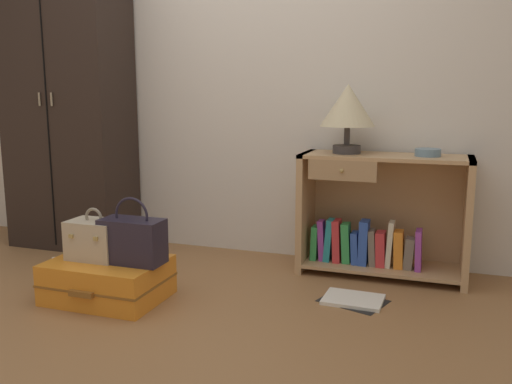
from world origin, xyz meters
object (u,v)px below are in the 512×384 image
table_lamp (348,108)px  open_book_on_floor (353,300)px  wardrobe (68,99)px  handbag (133,240)px  bottle (56,273)px  bowl (428,152)px  suitcase_large (108,279)px  bookshelf (378,219)px  train_case (95,239)px

table_lamp → open_book_on_floor: (0.15, -0.51, -1.02)m
wardrobe → handbag: bearing=-40.0°
bottle → bowl: bearing=23.0°
wardrobe → suitcase_large: wardrobe is taller
wardrobe → suitcase_large: (0.88, -0.88, -0.96)m
bookshelf → open_book_on_floor: 0.62m
train_case → table_lamp: bearing=37.1°
handbag → open_book_on_floor: 1.23m
bottle → open_book_on_floor: bottle is taller
bowl → open_book_on_floor: size_ratio=0.38×
suitcase_large → bottle: bearing=170.6°
table_lamp → train_case: table_lamp is taller
train_case → bowl: bearing=28.4°
bookshelf → wardrobe: bearing=-178.9°
table_lamp → handbag: size_ratio=1.17×
bookshelf → handbag: (-1.18, -0.91, -0.00)m
train_case → handbag: bearing=0.7°
table_lamp → bottle: table_lamp is taller
suitcase_large → handbag: (0.16, 0.01, 0.23)m
bowl → handbag: bearing=-147.9°
open_book_on_floor → table_lamp: bearing=106.2°
wardrobe → train_case: size_ratio=7.54×
suitcase_large → train_case: 0.23m
table_lamp → bottle: 1.98m
bowl → suitcase_large: bowl is taller
bottle → train_case: bearing=-10.3°
train_case → bottle: 0.41m
bowl → train_case: size_ratio=0.52×
bookshelf → suitcase_large: bearing=-145.3°
bowl → suitcase_large: size_ratio=0.24×
wardrobe → handbag: wardrobe is taller
bookshelf → bottle: bookshelf is taller
wardrobe → bottle: size_ratio=12.28×
bookshelf → bowl: size_ratio=6.76×
bookshelf → handbag: 1.49m
train_case → bottle: train_case is taller
bowl → bottle: (-2.00, -0.85, -0.69)m
wardrobe → train_case: (0.80, -0.87, -0.74)m
train_case → handbag: 0.24m
wardrobe → bookshelf: wardrobe is taller
suitcase_large → bottle: size_ratio=3.52×
table_lamp → suitcase_large: bearing=-140.9°
bottle → open_book_on_floor: 1.71m
open_book_on_floor → train_case: bearing=-163.7°
train_case → open_book_on_floor: bearing=16.3°
train_case → open_book_on_floor: train_case is taller
table_lamp → bowl: bearing=-0.0°
handbag → bottle: bearing=174.3°
table_lamp → open_book_on_floor: bearing=-73.8°
wardrobe → open_book_on_floor: bearing=-12.5°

